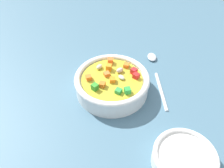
{
  "coord_description": "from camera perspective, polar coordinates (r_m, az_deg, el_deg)",
  "views": [
    {
      "loc": [
        -30.17,
        -25.26,
        40.61
      ],
      "look_at": [
        0.0,
        0.0,
        2.22
      ],
      "focal_mm": 36.03,
      "sensor_mm": 36.0,
      "label": 1
    }
  ],
  "objects": [
    {
      "name": "side_bowl_small",
      "position": [
        0.46,
        17.82,
        -17.67
      ],
      "size": [
        11.81,
        11.81,
        3.57
      ],
      "color": "white",
      "rests_on": "ground_plane"
    },
    {
      "name": "ground_plane",
      "position": [
        0.57,
        0.0,
        -2.31
      ],
      "size": [
        140.0,
        140.0,
        2.0
      ],
      "primitive_type": "cube",
      "color": "#42667A"
    },
    {
      "name": "soup_bowl_main",
      "position": [
        0.55,
        0.01,
        0.31
      ],
      "size": [
        18.1,
        18.1,
        5.62
      ],
      "color": "white",
      "rests_on": "ground_plane"
    },
    {
      "name": "spoon",
      "position": [
        0.62,
        11.12,
        3.16
      ],
      "size": [
        17.01,
        15.93,
        1.03
      ],
      "rotation": [
        0.0,
        0.0,
        7.03
      ],
      "color": "silver",
      "rests_on": "ground_plane"
    }
  ]
}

